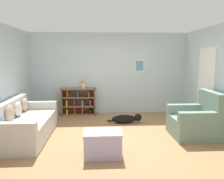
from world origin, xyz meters
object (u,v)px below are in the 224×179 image
Objects in this scene: bookshelf at (79,102)px; couch at (25,124)px; recliner_chair at (196,121)px; coffee_table at (103,143)px; dog at (126,119)px; vase at (83,83)px.

couch is at bearing -117.79° from bookshelf.
recliner_chair is at bearing -1.75° from couch.
coffee_table is 2.10m from dog.
couch is 2.24m from bookshelf.
bookshelf is 1.01× the size of recliner_chair.
bookshelf reaches higher than dog.
recliner_chair is at bearing -37.17° from vase.
bookshelf is 3.10m from coffee_table.
bookshelf is at bearing 103.42° from coffee_table.
coffee_table is 0.71× the size of dog.
recliner_chair is at bearing -35.90° from bookshelf.
recliner_chair is (3.94, -0.12, 0.05)m from couch.
recliner_chair reaches higher than couch.
coffee_table is at bearing -79.39° from vase.
vase is (1.20, 1.96, 0.69)m from couch.
bookshelf reaches higher than couch.
recliner_chair is 1.07× the size of dog.
bookshelf is 1.08× the size of dog.
dog is (2.45, 0.95, -0.18)m from couch.
couch is at bearing -121.53° from vase.
bookshelf is 1.77m from dog.
bookshelf is 3.94× the size of vase.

